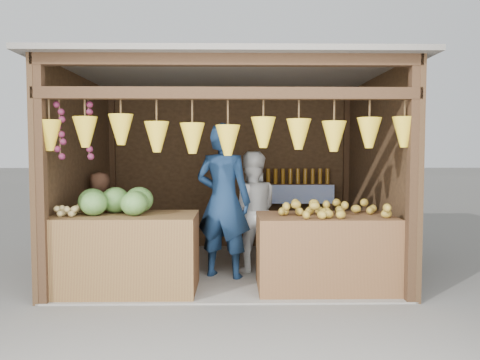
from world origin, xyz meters
name	(u,v)px	position (x,y,z in m)	size (l,w,h in m)	color
ground	(229,269)	(0.00, 0.00, 0.00)	(80.00, 80.00, 0.00)	#514F49
stall_structure	(227,147)	(-0.03, -0.04, 1.67)	(4.30, 3.30, 2.66)	slate
back_shelf	(294,196)	(1.05, 1.28, 0.87)	(1.25, 0.32, 1.32)	#382314
counter_left	(124,253)	(-1.19, -1.02, 0.45)	(1.65, 0.85, 0.89)	#52321B
counter_right	(325,253)	(1.11, -0.96, 0.43)	(1.55, 0.85, 0.87)	#51331B
stool	(101,258)	(-1.76, 0.08, 0.15)	(0.31, 0.31, 0.29)	black
man_standing	(223,201)	(-0.07, -0.44, 0.98)	(0.71, 0.47, 1.96)	#122644
woman_standing	(251,212)	(0.29, -0.11, 0.80)	(0.78, 0.61, 1.60)	silver
vendor_seated	(100,210)	(-1.76, 0.08, 0.81)	(0.50, 0.33, 1.03)	#513020
melon_pile	(119,200)	(-1.25, -0.98, 1.05)	(1.00, 0.50, 0.32)	#144B16
tanfruit_pile	(67,210)	(-1.80, -1.09, 0.96)	(0.34, 0.40, 0.13)	#A27E4B
mango_pile	(332,206)	(1.18, -1.01, 0.98)	(1.40, 0.64, 0.22)	#A95416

